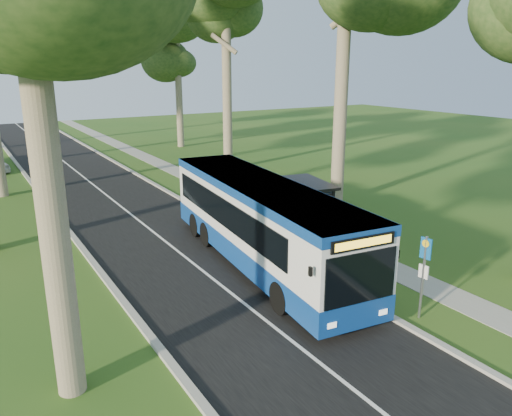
{
  "coord_description": "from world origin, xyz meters",
  "views": [
    {
      "loc": [
        -11.17,
        -15.55,
        7.87
      ],
      "look_at": [
        0.08,
        2.87,
        1.6
      ],
      "focal_mm": 35.0,
      "sensor_mm": 36.0,
      "label": 1
    }
  ],
  "objects_px": {
    "bus_stop_sign": "(424,268)",
    "bus_shelter": "(315,200)",
    "bus": "(261,224)",
    "litter_bin": "(312,244)"
  },
  "relations": [
    {
      "from": "bus_shelter",
      "to": "bus_stop_sign",
      "type": "bearing_deg",
      "value": -92.07
    },
    {
      "from": "bus_stop_sign",
      "to": "bus_shelter",
      "type": "bearing_deg",
      "value": 71.61
    },
    {
      "from": "bus",
      "to": "litter_bin",
      "type": "bearing_deg",
      "value": 1.04
    },
    {
      "from": "bus_stop_sign",
      "to": "bus_shelter",
      "type": "relative_size",
      "value": 0.81
    },
    {
      "from": "bus_stop_sign",
      "to": "bus",
      "type": "bearing_deg",
      "value": 101.26
    },
    {
      "from": "bus_stop_sign",
      "to": "bus_shelter",
      "type": "xyz_separation_m",
      "value": [
        1.6,
        7.59,
        0.21
      ]
    },
    {
      "from": "bus",
      "to": "bus_stop_sign",
      "type": "bearing_deg",
      "value": -66.34
    },
    {
      "from": "bus_stop_sign",
      "to": "bus_shelter",
      "type": "distance_m",
      "value": 7.76
    },
    {
      "from": "bus",
      "to": "bus_stop_sign",
      "type": "height_order",
      "value": "bus"
    },
    {
      "from": "bus_stop_sign",
      "to": "litter_bin",
      "type": "height_order",
      "value": "bus_stop_sign"
    }
  ]
}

